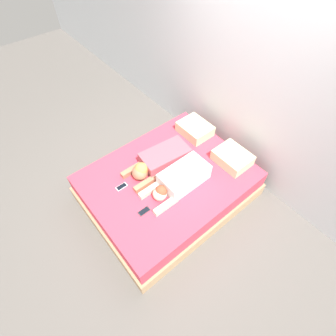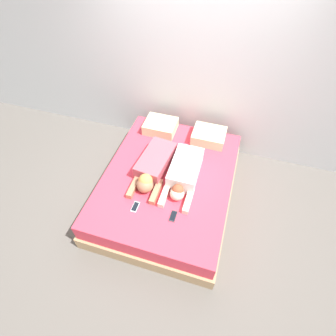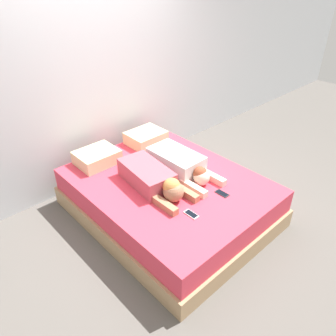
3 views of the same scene
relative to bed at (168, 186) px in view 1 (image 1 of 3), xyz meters
name	(u,v)px [view 1 (image 1 of 3)]	position (x,y,z in m)	size (l,w,h in m)	color
ground_plane	(168,195)	(0.00, 0.00, -0.23)	(12.00, 12.00, 0.00)	#5B5651
wall_back	(244,84)	(0.00, 1.20, 1.07)	(12.00, 0.06, 2.60)	silver
bed	(168,186)	(0.00, 0.00, 0.00)	(1.67, 2.10, 0.46)	tan
pillow_head_left	(195,129)	(-0.36, 0.81, 0.31)	(0.45, 0.37, 0.15)	beige
pillow_head_right	(232,158)	(0.36, 0.81, 0.31)	(0.45, 0.37, 0.15)	beige
person_left	(158,161)	(-0.20, 0.00, 0.34)	(0.40, 0.92, 0.23)	#B24C59
person_right	(179,180)	(0.20, 0.01, 0.34)	(0.36, 0.88, 0.22)	silver
cell_phone_left	(122,187)	(-0.23, -0.56, 0.24)	(0.07, 0.14, 0.01)	silver
cell_phone_right	(144,211)	(0.23, -0.55, 0.24)	(0.07, 0.14, 0.01)	#2D2D33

